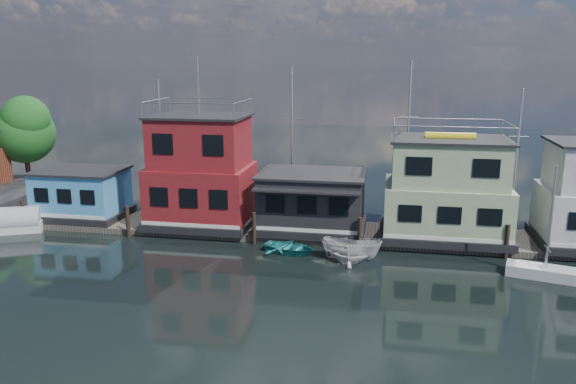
% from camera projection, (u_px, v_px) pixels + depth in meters
% --- Properties ---
extents(ground, '(160.00, 160.00, 0.00)m').
position_uv_depth(ground, '(288.00, 307.00, 28.05)').
color(ground, black).
rests_on(ground, ground).
extents(dock, '(48.00, 5.00, 0.40)m').
position_uv_depth(dock, '(319.00, 232.00, 39.49)').
color(dock, '#595147').
rests_on(dock, ground).
extents(houseboat_blue, '(6.40, 4.90, 3.66)m').
position_uv_depth(houseboat_blue, '(82.00, 194.00, 42.16)').
color(houseboat_blue, black).
rests_on(houseboat_blue, dock).
extents(houseboat_red, '(7.40, 5.90, 11.86)m').
position_uv_depth(houseboat_red, '(201.00, 173.00, 40.07)').
color(houseboat_red, black).
rests_on(houseboat_red, dock).
extents(houseboat_dark, '(7.40, 6.10, 4.06)m').
position_uv_depth(houseboat_dark, '(312.00, 201.00, 39.04)').
color(houseboat_dark, black).
rests_on(houseboat_dark, dock).
extents(houseboat_green, '(8.40, 5.90, 7.03)m').
position_uv_depth(houseboat_green, '(446.00, 191.00, 37.23)').
color(houseboat_green, black).
rests_on(houseboat_green, dock).
extents(pilings, '(42.28, 0.28, 2.20)m').
position_uv_depth(pilings, '(309.00, 231.00, 36.66)').
color(pilings, '#2D2116').
rests_on(pilings, ground).
extents(background_masts, '(36.40, 0.16, 12.00)m').
position_uv_depth(background_masts, '(391.00, 146.00, 43.16)').
color(background_masts, silver).
rests_on(background_masts, ground).
extents(dinghy_white, '(2.28, 1.99, 1.15)m').
position_uv_depth(dinghy_white, '(349.00, 255.00, 33.81)').
color(dinghy_white, silver).
rests_on(dinghy_white, ground).
extents(dinghy_teal, '(4.00, 3.30, 0.72)m').
position_uv_depth(dinghy_teal, '(290.00, 248.00, 35.73)').
color(dinghy_teal, teal).
rests_on(dinghy_teal, ground).
extents(day_sailer, '(4.32, 2.35, 6.48)m').
position_uv_depth(day_sailer, '(545.00, 271.00, 31.66)').
color(day_sailer, silver).
rests_on(day_sailer, ground).
extents(motorboat, '(3.90, 1.88, 1.45)m').
position_uv_depth(motorboat, '(351.00, 249.00, 34.40)').
color(motorboat, silver).
rests_on(motorboat, ground).
extents(tarp_runabout, '(5.08, 3.61, 1.92)m').
position_uv_depth(tarp_runabout, '(7.00, 222.00, 40.02)').
color(tarp_runabout, silver).
rests_on(tarp_runabout, ground).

